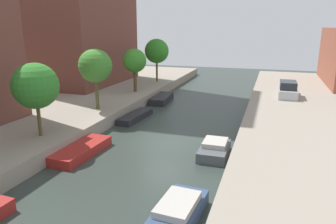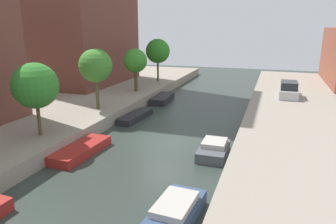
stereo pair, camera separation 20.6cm
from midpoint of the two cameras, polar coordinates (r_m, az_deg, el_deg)
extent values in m
plane|color=#2D3833|center=(21.96, -1.30, -5.55)|extent=(84.00, 84.00, 0.00)
cylinder|color=brown|center=(21.70, -22.45, -1.13)|extent=(0.22, 0.22, 2.22)
sphere|color=#2E7A28|center=(21.24, -23.03, 4.35)|extent=(2.86, 2.86, 2.86)
cylinder|color=brown|center=(27.22, -12.90, 3.31)|extent=(0.29, 0.29, 2.69)
sphere|color=#3E832D|center=(26.85, -13.19, 8.13)|extent=(2.75, 2.75, 2.75)
cylinder|color=brown|center=(34.06, -6.12, 5.71)|extent=(0.35, 0.35, 2.40)
sphere|color=#3A8C2A|center=(33.79, -6.22, 9.18)|extent=(2.49, 2.49, 2.49)
cylinder|color=#4C4A2A|center=(40.19, -2.17, 7.48)|extent=(0.24, 0.24, 2.73)
sphere|color=#2D8223|center=(39.94, -2.20, 10.92)|extent=(3.00, 3.00, 3.00)
cube|color=#B7B7BC|center=(33.78, 20.52, 3.39)|extent=(1.79, 4.48, 0.83)
cube|color=#1E2328|center=(33.31, 20.66, 4.58)|extent=(1.56, 2.47, 0.72)
cube|color=maroon|center=(20.66, -15.60, -6.65)|extent=(1.83, 4.63, 0.58)
cube|color=#232328|center=(27.44, -6.09, -0.79)|extent=(1.49, 4.62, 0.51)
cube|color=#232328|center=(33.60, -1.26, 2.42)|extent=(1.78, 4.41, 0.66)
cube|color=#33476B|center=(13.52, 1.06, -18.34)|extent=(1.89, 4.18, 0.64)
cube|color=#B2ADA3|center=(13.41, 1.30, -16.26)|extent=(1.52, 2.33, 0.30)
cube|color=#4C5156|center=(19.95, 8.05, -6.95)|extent=(1.68, 3.14, 0.63)
cube|color=#B2ADA3|center=(19.98, 8.21, -5.49)|extent=(1.42, 1.73, 0.30)
camera|label=1|loc=(0.10, -90.23, -0.06)|focal=33.83mm
camera|label=2|loc=(0.10, 89.77, 0.06)|focal=33.83mm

